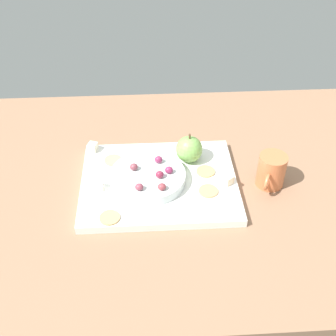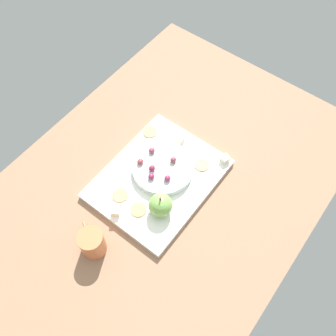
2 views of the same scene
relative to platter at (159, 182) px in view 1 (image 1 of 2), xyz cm
name	(u,v)px [view 1 (image 1 of 2)]	position (x,y,z in cm)	size (l,w,h in cm)	color
table	(176,186)	(4.21, 2.05, -3.13)	(124.25, 82.33, 4.28)	#936B50
platter	(159,182)	(0.00, 0.00, 0.00)	(36.70, 29.04, 1.97)	white
serving_dish	(148,177)	(-2.59, -0.43, 2.19)	(17.67, 17.67, 2.40)	silver
apple_whole	(189,149)	(7.76, 7.02, 4.30)	(6.63, 6.63, 6.63)	#7DB555
apple_stem	(190,136)	(7.76, 7.02, 8.22)	(0.50, 0.50, 1.20)	brown
cheese_cube_0	(98,186)	(-14.00, -2.62, 2.08)	(2.20, 2.20, 2.20)	#F6E4CD
cheese_cube_1	(228,180)	(15.98, -2.23, 2.08)	(2.20, 2.20, 2.20)	#F9EAC5
cheese_cube_2	(93,147)	(-16.44, 12.23, 2.08)	(2.20, 2.20, 2.20)	white
cracker_0	(110,218)	(-11.09, -12.03, 1.19)	(4.47, 4.47, 0.40)	tan
cracker_1	(208,191)	(11.17, -4.90, 1.19)	(4.47, 4.47, 0.40)	tan
cracker_2	(113,160)	(-11.11, 7.67, 1.19)	(4.47, 4.47, 0.40)	tan
cracker_3	(206,173)	(11.41, 1.64, 1.19)	(4.47, 4.47, 0.40)	tan
grape_0	(169,170)	(2.34, -0.54, 4.24)	(1.91, 1.72, 1.71)	#922B55
grape_1	(160,175)	(0.13, -2.06, 4.26)	(1.91, 1.72, 1.75)	maroon
grape_2	(139,187)	(-4.58, -5.92, 4.18)	(1.91, 1.72, 1.58)	#8D3E4E
grape_3	(134,167)	(-5.78, 1.07, 4.24)	(1.91, 1.72, 1.70)	brown
grape_4	(162,187)	(0.45, -6.15, 4.18)	(1.91, 1.72, 1.59)	#933D45
grape_5	(159,160)	(0.09, 3.44, 4.26)	(1.91, 1.72, 1.74)	#8B2E54
cup	(271,171)	(26.45, -0.87, 3.14)	(6.63, 9.34, 8.25)	#D27144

